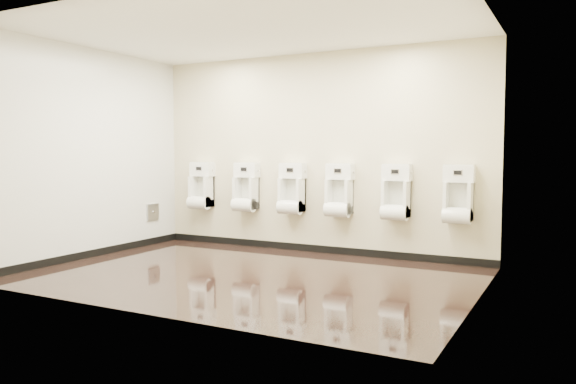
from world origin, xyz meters
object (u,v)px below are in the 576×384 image
(urinal_0, at_px, (201,189))
(urinal_4, at_px, (396,197))
(urinal_2, at_px, (292,193))
(urinal_3, at_px, (339,194))
(urinal_5, at_px, (458,199))
(access_panel, at_px, (153,212))
(urinal_1, at_px, (246,191))

(urinal_0, relative_size, urinal_4, 1.00)
(urinal_0, bearing_deg, urinal_2, 0.00)
(urinal_3, height_order, urinal_5, same)
(urinal_0, distance_m, urinal_3, 2.31)
(urinal_3, height_order, urinal_4, same)
(urinal_5, bearing_deg, urinal_0, 180.00)
(access_panel, relative_size, urinal_3, 0.35)
(urinal_0, distance_m, urinal_2, 1.58)
(urinal_0, bearing_deg, urinal_5, 0.00)
(urinal_1, xyz_separation_m, urinal_3, (1.49, 0.00, 0.00))
(access_panel, relative_size, urinal_4, 0.35)
(access_panel, xyz_separation_m, urinal_2, (2.18, 0.42, 0.34))
(urinal_1, xyz_separation_m, urinal_5, (3.07, 0.00, 0.00))
(urinal_0, xyz_separation_m, urinal_1, (0.81, 0.00, 0.00))
(urinal_0, height_order, urinal_5, same)
(urinal_5, bearing_deg, urinal_4, 180.00)
(urinal_1, height_order, urinal_4, same)
(urinal_3, xyz_separation_m, urinal_4, (0.79, 0.00, 0.00))
(urinal_2, bearing_deg, urinal_5, 0.00)
(access_panel, distance_m, urinal_0, 0.81)
(urinal_4, xyz_separation_m, urinal_5, (0.79, 0.00, 0.00))
(urinal_2, bearing_deg, urinal_1, 180.00)
(urinal_3, bearing_deg, urinal_5, 0.00)
(urinal_3, bearing_deg, urinal_0, 180.00)
(urinal_1, bearing_deg, urinal_0, 180.00)
(urinal_4, bearing_deg, urinal_3, 180.00)
(urinal_4, distance_m, urinal_5, 0.79)
(urinal_0, height_order, urinal_2, same)
(urinal_2, bearing_deg, access_panel, -169.01)
(urinal_2, distance_m, urinal_4, 1.52)
(urinal_3, distance_m, urinal_5, 1.58)
(access_panel, height_order, urinal_4, urinal_4)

